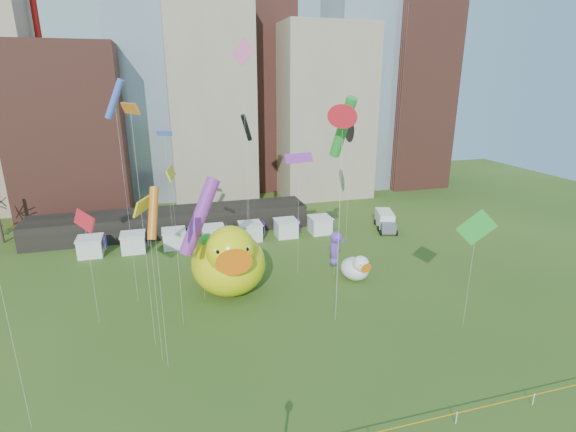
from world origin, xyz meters
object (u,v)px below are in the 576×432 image
object	(u,v)px
small_duck	(356,268)
big_duck	(229,260)
seahorse_purple	(335,246)
box_truck	(385,220)
seahorse_green	(208,249)

from	to	relation	value
small_duck	big_duck	bearing A→B (deg)	167.15
big_duck	small_duck	size ratio (longest dim) A/B	2.44
seahorse_purple	big_duck	bearing A→B (deg)	162.66
big_duck	seahorse_purple	bearing A→B (deg)	6.37
small_duck	box_truck	distance (m)	18.12
big_duck	seahorse_green	world-z (taller)	big_duck
small_duck	seahorse_purple	distance (m)	3.25
small_duck	seahorse_green	xyz separation A→B (m)	(-15.44, 1.92, 3.14)
small_duck	seahorse_green	world-z (taller)	seahorse_green
seahorse_purple	small_duck	bearing A→B (deg)	-60.88
big_duck	box_truck	world-z (taller)	big_duck
small_duck	box_truck	bearing A→B (deg)	42.01
big_duck	small_duck	distance (m)	13.75
box_truck	small_duck	bearing A→B (deg)	-110.48
big_duck	seahorse_green	distance (m)	2.44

